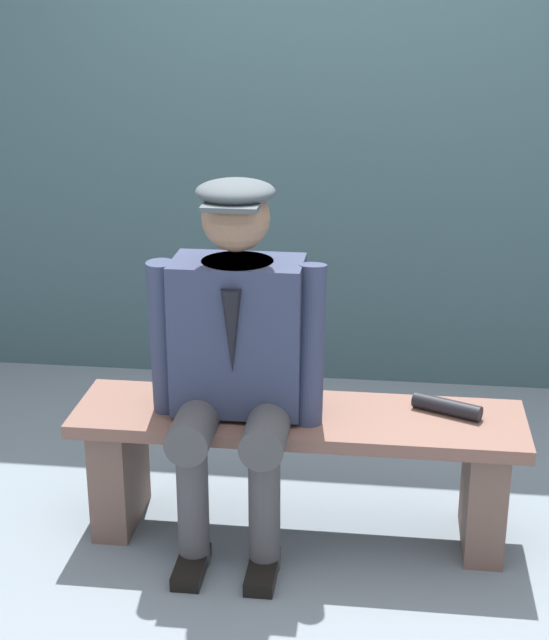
% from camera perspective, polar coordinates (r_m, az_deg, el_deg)
% --- Properties ---
extents(ground_plane, '(30.00, 30.00, 0.00)m').
position_cam_1_polar(ground_plane, '(3.74, 1.33, -12.21)').
color(ground_plane, slate).
extents(bench, '(1.62, 0.42, 0.49)m').
position_cam_1_polar(bench, '(3.58, 1.37, -7.78)').
color(bench, brown).
rests_on(bench, ground).
extents(seated_man, '(0.62, 0.56, 1.33)m').
position_cam_1_polar(seated_man, '(3.38, -2.27, -1.71)').
color(seated_man, '#303752').
rests_on(seated_man, ground).
extents(rolled_magazine, '(0.25, 0.15, 0.06)m').
position_cam_1_polar(rolled_magazine, '(3.54, 10.04, -5.01)').
color(rolled_magazine, black).
rests_on(rolled_magazine, bench).
extents(stadium_wall, '(12.00, 0.24, 2.33)m').
position_cam_1_polar(stadium_wall, '(4.83, 3.37, 9.98)').
color(stadium_wall, '#3B5358').
rests_on(stadium_wall, ground).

